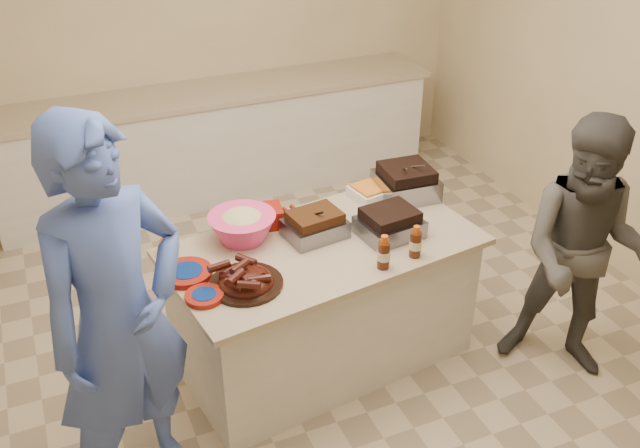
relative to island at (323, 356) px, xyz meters
name	(u,v)px	position (x,y,z in m)	size (l,w,h in m)	color
room	(323,346)	(0.04, 0.09, 0.00)	(4.50, 5.00, 2.70)	beige
back_counter	(217,142)	(0.04, 2.29, 0.45)	(3.60, 0.64, 0.90)	silver
island	(323,356)	(0.00, 0.00, 0.00)	(1.68, 0.89, 0.80)	silver
rib_platter	(246,285)	(-0.50, -0.20, 0.80)	(0.37, 0.37, 0.15)	#44130B
pulled_pork_tray	(315,236)	(-0.01, 0.10, 0.80)	(0.32, 0.24, 0.10)	#47230F
brisket_tray	(389,235)	(0.37, -0.05, 0.80)	(0.32, 0.27, 0.10)	black
roasting_pan	(405,195)	(0.68, 0.31, 0.80)	(0.33, 0.33, 0.13)	gray
coleslaw_bowl	(243,239)	(-0.39, 0.22, 0.80)	(0.37, 0.37, 0.25)	#FF3C83
sausage_plate	(309,221)	(0.02, 0.25, 0.80)	(0.30, 0.30, 0.05)	silver
mac_cheese_dish	(375,195)	(0.51, 0.39, 0.80)	(0.29, 0.21, 0.08)	orange
bbq_bottle_a	(383,267)	(0.19, -0.33, 0.80)	(0.06, 0.06, 0.19)	#431C0C
bbq_bottle_b	(415,256)	(0.39, -0.30, 0.80)	(0.06, 0.06, 0.18)	#431C0C
mustard_bottle	(290,230)	(-0.12, 0.21, 0.80)	(0.04, 0.04, 0.12)	gold
sauce_bowl	(292,226)	(-0.09, 0.24, 0.80)	(0.14, 0.04, 0.14)	silver
plate_stack_large	(187,276)	(-0.76, 0.00, 0.80)	(0.26, 0.26, 0.03)	maroon
plate_stack_small	(205,298)	(-0.72, -0.22, 0.80)	(0.19, 0.19, 0.03)	maroon
plastic_cup	(170,253)	(-0.79, 0.24, 0.80)	(0.09, 0.08, 0.09)	#954C1E
basket_stack	(263,225)	(-0.24, 0.32, 0.80)	(0.22, 0.17, 0.11)	maroon
guest_gray	(560,363)	(1.27, -0.61, 0.00)	(0.75, 1.55, 0.59)	#514E48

